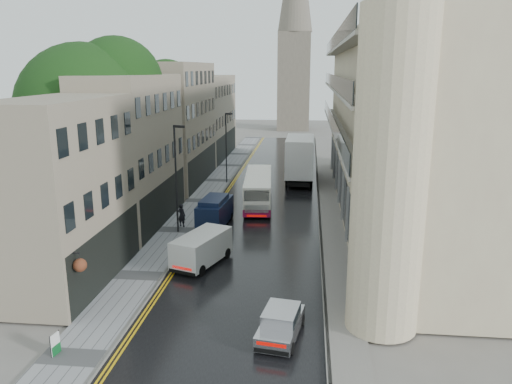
% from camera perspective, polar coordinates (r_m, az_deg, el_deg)
% --- Properties ---
extents(road, '(9.00, 85.00, 0.02)m').
position_cam_1_polar(road, '(43.86, 1.23, -1.32)').
color(road, black).
rests_on(road, ground).
extents(left_sidewalk, '(2.70, 85.00, 0.12)m').
position_cam_1_polar(left_sidewalk, '(44.70, -6.26, -1.04)').
color(left_sidewalk, gray).
rests_on(left_sidewalk, ground).
extents(right_sidewalk, '(1.80, 85.00, 0.12)m').
position_cam_1_polar(right_sidewalk, '(43.75, 8.30, -1.44)').
color(right_sidewalk, slate).
rests_on(right_sidewalk, ground).
extents(old_shop_row, '(4.50, 56.00, 12.00)m').
position_cam_1_polar(old_shop_row, '(46.84, -10.15, 6.92)').
color(old_shop_row, gray).
rests_on(old_shop_row, ground).
extents(modern_block, '(8.00, 40.00, 14.00)m').
position_cam_1_polar(modern_block, '(41.47, 15.54, 7.13)').
color(modern_block, beige).
rests_on(modern_block, ground).
extents(church_spire, '(6.40, 6.40, 40.00)m').
position_cam_1_polar(church_spire, '(97.07, 4.49, 18.94)').
color(church_spire, '#72695A').
rests_on(church_spire, ground).
extents(tree_near, '(10.56, 10.56, 13.89)m').
position_cam_1_polar(tree_near, '(38.47, -18.73, 6.32)').
color(tree_near, black).
rests_on(tree_near, ground).
extents(tree_far, '(9.24, 9.24, 12.46)m').
position_cam_1_polar(tree_far, '(50.47, -12.24, 7.58)').
color(tree_far, black).
rests_on(tree_far, ground).
extents(cream_bus, '(2.89, 9.74, 2.62)m').
position_cam_1_polar(cream_bus, '(40.70, -1.26, -0.62)').
color(cream_bus, white).
rests_on(cream_bus, road).
extents(white_lorry, '(2.77, 9.11, 4.77)m').
position_cam_1_polar(white_lorry, '(49.90, 3.54, 3.36)').
color(white_lorry, white).
rests_on(white_lorry, road).
extents(silver_hatchback, '(2.10, 3.76, 1.34)m').
position_cam_1_polar(silver_hatchback, '(21.83, 0.18, -16.01)').
color(silver_hatchback, '#9C9BA0').
rests_on(silver_hatchback, road).
extents(white_van, '(3.20, 4.73, 1.97)m').
position_cam_1_polar(white_van, '(29.67, -9.18, -7.11)').
color(white_van, silver).
rests_on(white_van, road).
extents(navy_van, '(2.17, 4.67, 2.32)m').
position_cam_1_polar(navy_van, '(36.38, -6.64, -2.74)').
color(navy_van, '#0E1834').
rests_on(navy_van, road).
extents(pedestrian, '(0.74, 0.62, 1.73)m').
position_cam_1_polar(pedestrian, '(37.41, -8.49, -2.64)').
color(pedestrian, black).
rests_on(pedestrian, left_sidewalk).
extents(lamp_post_near, '(0.88, 0.43, 7.64)m').
position_cam_1_polar(lamp_post_near, '(35.52, -9.12, 1.37)').
color(lamp_post_near, black).
rests_on(lamp_post_near, left_sidewalk).
extents(lamp_post_far, '(0.81, 0.41, 7.09)m').
position_cam_1_polar(lamp_post_far, '(50.80, -3.42, 4.99)').
color(lamp_post_far, black).
rests_on(lamp_post_far, left_sidewalk).
extents(estate_sign, '(0.18, 0.55, 0.91)m').
position_cam_1_polar(estate_sign, '(22.96, -21.98, -15.82)').
color(estate_sign, silver).
rests_on(estate_sign, left_sidewalk).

